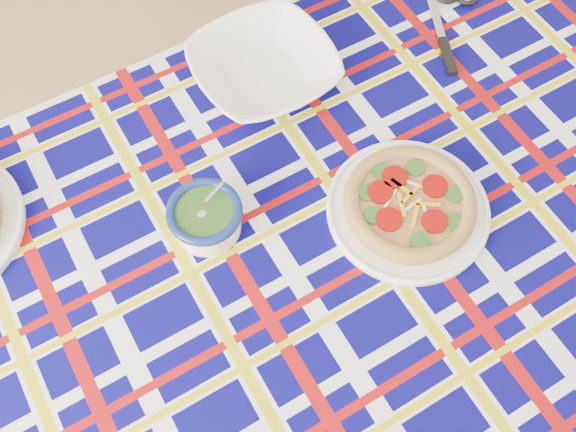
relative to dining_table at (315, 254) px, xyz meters
name	(u,v)px	position (x,y,z in m)	size (l,w,h in m)	color
dining_table	(315,254)	(0.00, 0.00, 0.00)	(1.64, 1.15, 0.72)	brown
tablecloth	(316,248)	(0.00, 0.00, 0.02)	(1.56, 0.98, 0.10)	#07044F
main_focaccia_plate	(410,203)	(0.16, -0.02, 0.10)	(0.28, 0.28, 0.05)	#A26B39
pesto_bowl	(205,216)	(-0.16, 0.08, 0.11)	(0.12, 0.12, 0.07)	#1A3A0F
serving_bowl	(264,68)	(0.04, 0.34, 0.11)	(0.26, 0.26, 0.06)	white
table_knife	(436,18)	(0.41, 0.35, 0.08)	(0.23, 0.02, 0.01)	silver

